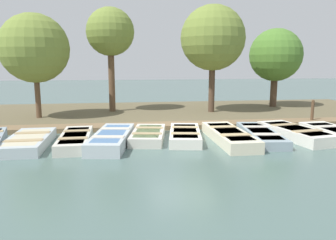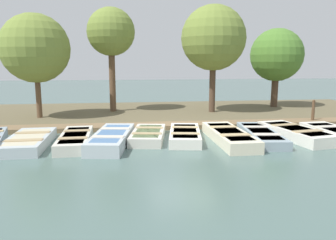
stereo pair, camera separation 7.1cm
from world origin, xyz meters
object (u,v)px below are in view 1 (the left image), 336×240
Objects in this scene: park_tree_far_left at (34,48)px; park_tree_right at (276,55)px; rowboat_1 at (29,141)px; rowboat_5 at (185,135)px; rowboat_8 at (295,133)px; rowboat_3 at (112,138)px; mooring_post_far at (312,112)px; rowboat_6 at (229,136)px; park_tree_center at (213,38)px; rowboat_7 at (261,134)px; rowboat_4 at (148,135)px; rowboat_2 at (75,139)px; park_tree_left at (110,33)px.

park_tree_far_left reaches higher than park_tree_right.
rowboat_1 is 13.96m from park_tree_right.
rowboat_8 is at bearing 95.22° from rowboat_5.
rowboat_3 is 1.17× the size of rowboat_5.
park_tree_right is at bearing 176.46° from mooring_post_far.
rowboat_5 is 0.62× the size of park_tree_far_left.
rowboat_6 is (0.48, 1.47, 0.02)m from rowboat_5.
park_tree_center reaches higher than rowboat_1.
rowboat_8 is at bearing -40.97° from mooring_post_far.
rowboat_7 is at bearing 3.98° from park_tree_center.
rowboat_6 is 0.78× the size of park_tree_right.
park_tree_far_left is at bearing -111.02° from rowboat_7.
rowboat_6 is 6.80m from park_tree_center.
rowboat_5 is 2.76m from rowboat_7.
rowboat_7 is at bearing -28.45° from park_tree_right.
rowboat_6 is (0.67, 2.78, 0.03)m from rowboat_4.
park_tree_right is at bearing 139.46° from rowboat_4.
rowboat_2 is 0.87× the size of rowboat_3.
rowboat_5 is (-0.21, 3.81, -0.00)m from rowboat_2.
rowboat_3 is 1.26× the size of rowboat_4.
rowboat_1 is 9.34m from rowboat_8.
rowboat_2 reaches higher than rowboat_5.
park_tree_right is at bearing 150.82° from rowboat_8.
park_tree_right is at bearing 144.94° from rowboat_6.
park_tree_center is (0.90, 5.11, -0.28)m from park_tree_left.
rowboat_8 is (0.33, 4.05, 0.02)m from rowboat_5.
rowboat_2 is at bearing 91.38° from rowboat_1.
park_tree_left is (-6.39, -0.16, 3.99)m from rowboat_3.
park_tree_right is (-6.85, 10.29, 2.94)m from rowboat_2.
park_tree_center is (-2.99, -3.83, 3.36)m from mooring_post_far.
rowboat_8 reaches higher than rowboat_4.
park_tree_right reaches higher than rowboat_6.
rowboat_3 is 6.63m from rowboat_8.
rowboat_1 is at bearing -91.68° from rowboat_6.
rowboat_8 is (0.08, 1.30, 0.04)m from rowboat_7.
rowboat_3 is 4.06m from rowboat_6.
rowboat_7 is 0.65× the size of park_tree_center.
rowboat_2 is 1.03× the size of rowboat_5.
rowboat_1 is 0.85× the size of rowboat_3.
rowboat_7 is at bearing 89.22° from rowboat_1.
park_tree_far_left is at bearing -125.19° from rowboat_8.
rowboat_7 is 4.23m from mooring_post_far.
rowboat_1 is 5.30m from rowboat_5.
rowboat_8 is 10.13m from park_tree_left.
mooring_post_far is 0.20× the size of park_tree_center.
rowboat_1 is at bearing -89.09° from rowboat_2.
rowboat_8 is 0.68× the size of park_tree_far_left.
rowboat_2 is 12.70m from park_tree_right.
rowboat_3 reaches higher than rowboat_7.
park_tree_far_left is at bearing -64.50° from park_tree_left.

